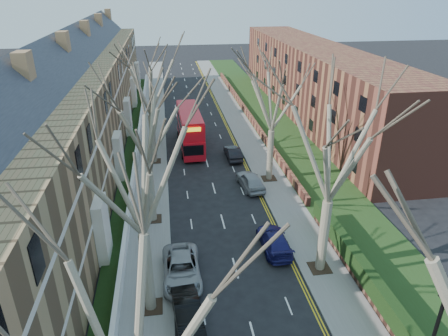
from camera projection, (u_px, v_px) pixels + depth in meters
name	position (u px, v px, depth m)	size (l,w,h in m)	color
pavement_left	(153.00, 129.00, 53.68)	(3.00, 102.00, 0.12)	slate
pavement_right	(241.00, 125.00, 55.29)	(3.00, 102.00, 0.12)	slate
terrace_left	(77.00, 109.00, 43.18)	(9.70, 78.00, 13.60)	#99744E
flats_right	(313.00, 80.00, 58.34)	(13.97, 54.00, 10.00)	brown
wall_hedge_right	(396.00, 320.00, 21.86)	(0.70, 24.00, 1.80)	#4F2C21
front_wall_left	(137.00, 148.00, 46.05)	(0.30, 78.00, 1.00)	white
grass_verge_right	(272.00, 123.00, 55.85)	(6.00, 102.00, 0.06)	#223914
tree_left_near	(121.00, 328.00, 11.41)	(9.80, 9.80, 13.73)	#716751
tree_left_mid	(137.00, 165.00, 20.11)	(10.50, 10.50, 14.71)	#716751
tree_left_far	(144.00, 113.00, 29.22)	(10.15, 10.15, 14.22)	#716751
tree_left_dist	(148.00, 75.00, 39.86)	(10.50, 10.50, 14.71)	#716751
tree_right_mid	(336.00, 139.00, 23.43)	(10.50, 10.50, 14.71)	#716751
tree_right_far	(274.00, 88.00, 36.13)	(10.15, 10.15, 14.22)	#716751
double_decker_bus	(190.00, 130.00, 47.04)	(2.89, 10.59, 4.42)	red
car_left_mid	(188.00, 314.00, 22.81)	(1.50, 4.31, 1.42)	black
car_left_far	(182.00, 269.00, 26.31)	(2.47, 5.36, 1.49)	#98999E
car_right_near	(274.00, 241.00, 29.35)	(1.92, 4.72, 1.37)	navy
car_right_mid	(250.00, 180.00, 38.11)	(1.83, 4.54, 1.55)	#94979C
car_right_far	(233.00, 153.00, 44.52)	(1.47, 4.21, 1.39)	black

